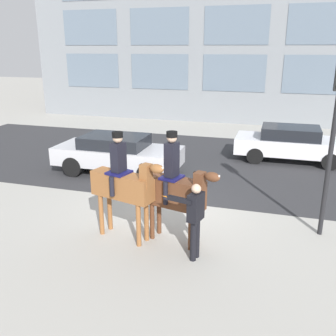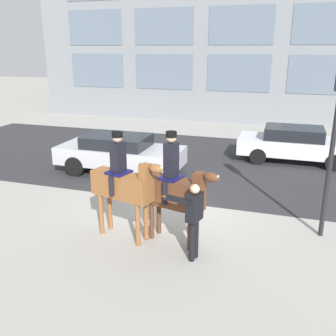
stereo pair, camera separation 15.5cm
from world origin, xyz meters
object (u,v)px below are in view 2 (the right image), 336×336
object	(u,v)px
pedestrian_bystander	(193,216)
street_car_near_lane	(120,153)
street_car_far_lane	(295,144)
traffic_light	(336,122)
mounted_horse_companion	(175,189)
mounted_horse_lead	(123,183)

from	to	relation	value
pedestrian_bystander	street_car_near_lane	size ratio (longest dim) A/B	0.38
street_car_far_lane	traffic_light	size ratio (longest dim) A/B	1.05
street_car_far_lane	pedestrian_bystander	bearing A→B (deg)	-104.22
mounted_horse_companion	street_car_near_lane	xyz separation A→B (m)	(-3.29, 4.20, -0.55)
mounted_horse_lead	traffic_light	size ratio (longest dim) A/B	0.61
pedestrian_bystander	street_car_far_lane	xyz separation A→B (m)	(2.07, 8.15, -0.28)
street_car_far_lane	mounted_horse_lead	bearing A→B (deg)	-116.45
mounted_horse_lead	street_car_near_lane	size ratio (longest dim) A/B	0.57
pedestrian_bystander	street_car_near_lane	bearing A→B (deg)	-37.05
mounted_horse_companion	traffic_light	world-z (taller)	traffic_light
pedestrian_bystander	traffic_light	distance (m)	3.74
street_car_near_lane	traffic_light	bearing A→B (deg)	-23.78
street_car_near_lane	street_car_far_lane	distance (m)	6.81
pedestrian_bystander	street_car_near_lane	world-z (taller)	pedestrian_bystander
street_car_far_lane	traffic_light	xyz separation A→B (m)	(0.61, -6.22, 2.04)
street_car_near_lane	traffic_light	xyz separation A→B (m)	(6.54, -2.88, 2.02)
mounted_horse_lead	street_car_far_lane	xyz separation A→B (m)	(3.83, 7.70, -0.63)
mounted_horse_lead	traffic_light	bearing A→B (deg)	33.45
mounted_horse_companion	pedestrian_bystander	bearing A→B (deg)	-32.68
street_car_far_lane	traffic_light	world-z (taller)	traffic_light
mounted_horse_lead	mounted_horse_companion	distance (m)	1.20
pedestrian_bystander	street_car_far_lane	distance (m)	8.41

